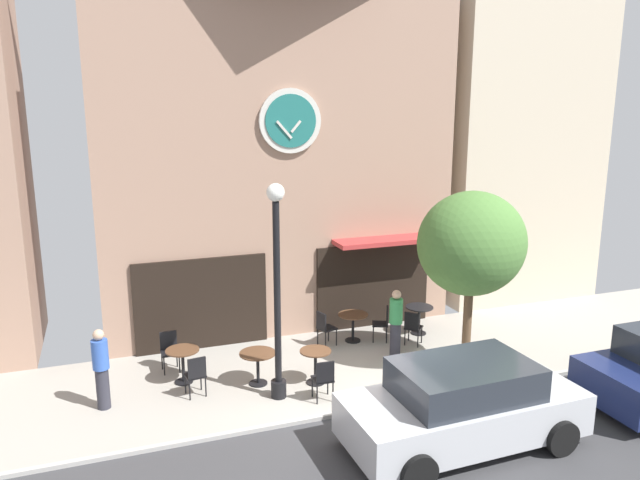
% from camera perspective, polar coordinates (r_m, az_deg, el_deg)
% --- Properties ---
extents(ground_plane, '(27.95, 10.01, 0.13)m').
position_cam_1_polar(ground_plane, '(12.06, 5.88, -17.12)').
color(ground_plane, '#9E998E').
extents(clock_building, '(9.34, 4.29, 11.05)m').
position_cam_1_polar(clock_building, '(16.42, -4.42, 11.78)').
color(clock_building, '#9E7A66').
rests_on(clock_building, ground_plane).
extents(neighbor_building_right, '(5.06, 4.01, 12.40)m').
position_cam_1_polar(neighbor_building_right, '(20.36, 16.94, 12.83)').
color(neighbor_building_right, beige).
rests_on(neighbor_building_right, ground_plane).
extents(street_lamp, '(0.36, 0.36, 4.48)m').
position_cam_1_polar(street_lamp, '(12.15, -4.08, -4.99)').
color(street_lamp, black).
rests_on(street_lamp, ground_plane).
extents(street_tree, '(2.46, 2.21, 4.13)m').
position_cam_1_polar(street_tree, '(13.73, 14.16, -0.37)').
color(street_tree, brown).
rests_on(street_tree, ground_plane).
extents(cafe_table_center_left, '(0.73, 0.73, 0.77)m').
position_cam_1_polar(cafe_table_center_left, '(13.70, -12.86, -10.91)').
color(cafe_table_center_left, black).
rests_on(cafe_table_center_left, ground_plane).
extents(cafe_table_leftmost, '(0.80, 0.80, 0.73)m').
position_cam_1_polar(cafe_table_leftmost, '(13.37, -5.91, -11.28)').
color(cafe_table_leftmost, black).
rests_on(cafe_table_leftmost, ground_plane).
extents(cafe_table_near_curb, '(0.69, 0.69, 0.76)m').
position_cam_1_polar(cafe_table_near_curb, '(13.35, -0.43, -11.32)').
color(cafe_table_near_curb, black).
rests_on(cafe_table_near_curb, ground_plane).
extents(cafe_table_center, '(0.77, 0.77, 0.73)m').
position_cam_1_polar(cafe_table_center, '(15.59, 3.14, -7.68)').
color(cafe_table_center, black).
rests_on(cafe_table_center, ground_plane).
extents(cafe_table_center_right, '(0.72, 0.72, 0.75)m').
position_cam_1_polar(cafe_table_center_right, '(16.27, 9.37, -6.96)').
color(cafe_table_center_right, black).
rests_on(cafe_table_center_right, ground_plane).
extents(cafe_chair_mid_row, '(0.57, 0.57, 0.90)m').
position_cam_1_polar(cafe_chair_mid_row, '(15.48, 8.77, -8.00)').
color(cafe_chair_mid_row, black).
rests_on(cafe_chair_mid_row, ground_plane).
extents(cafe_chair_near_tree, '(0.42, 0.42, 0.90)m').
position_cam_1_polar(cafe_chair_near_tree, '(12.60, 0.36, -12.85)').
color(cafe_chair_near_tree, black).
rests_on(cafe_chair_near_tree, ground_plane).
extents(cafe_chair_facing_street, '(0.49, 0.49, 0.90)m').
position_cam_1_polar(cafe_chair_facing_street, '(15.28, 0.42, -8.13)').
color(cafe_chair_facing_street, black).
rests_on(cafe_chair_facing_street, ground_plane).
extents(cafe_chair_curbside, '(0.42, 0.42, 0.90)m').
position_cam_1_polar(cafe_chair_curbside, '(14.39, -14.07, -9.89)').
color(cafe_chair_curbside, black).
rests_on(cafe_chair_curbside, ground_plane).
extents(cafe_chair_corner, '(0.53, 0.53, 0.90)m').
position_cam_1_polar(cafe_chair_corner, '(15.68, 6.02, -7.65)').
color(cafe_chair_corner, black).
rests_on(cafe_chair_corner, ground_plane).
extents(cafe_chair_outer, '(0.45, 0.45, 0.90)m').
position_cam_1_polar(cafe_chair_outer, '(13.03, -11.66, -12.23)').
color(cafe_chair_outer, black).
rests_on(cafe_chair_outer, ground_plane).
extents(pedestrian_blue, '(0.43, 0.43, 1.67)m').
position_cam_1_polar(pedestrian_blue, '(12.95, -20.00, -11.31)').
color(pedestrian_blue, '#2D2D38').
rests_on(pedestrian_blue, ground_plane).
extents(pedestrian_green, '(0.41, 0.41, 1.67)m').
position_cam_1_polar(pedestrian_green, '(14.68, 7.18, -7.74)').
color(pedestrian_green, '#2D2D38').
rests_on(pedestrian_green, ground_plane).
extents(parked_car_silver, '(4.34, 2.09, 1.55)m').
position_cam_1_polar(parked_car_silver, '(11.35, 13.39, -14.95)').
color(parked_car_silver, '#B7BABF').
rests_on(parked_car_silver, ground_plane).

